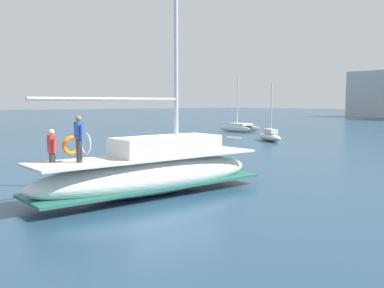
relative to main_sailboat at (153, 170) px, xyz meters
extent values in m
plane|color=navy|center=(-1.58, 1.20, -0.90)|extent=(400.00, 400.00, 0.00)
ellipsoid|color=silver|center=(0.00, -0.07, -0.20)|extent=(2.41, 9.60, 1.40)
cube|color=#236656|center=(0.00, -0.07, -0.52)|extent=(2.44, 9.41, 0.10)
cube|color=beige|center=(0.00, -0.07, 0.54)|extent=(2.22, 9.12, 0.08)
cube|color=silver|center=(0.00, 0.65, 0.93)|extent=(1.69, 4.32, 0.70)
cylinder|color=silver|center=(0.00, 1.13, 6.02)|extent=(0.16, 0.16, 10.89)
cylinder|color=#B7B7BC|center=(0.00, -1.75, 2.70)|extent=(0.13, 5.76, 0.12)
cylinder|color=silver|center=(0.01, 4.34, 1.05)|extent=(0.90, 0.06, 0.06)
torus|color=orange|center=(-1.18, -2.71, 1.05)|extent=(0.14, 0.70, 0.70)
cylinder|color=#33333D|center=(0.00, -2.95, 0.98)|extent=(0.20, 0.20, 0.80)
cube|color=#3351AD|center=(0.00, -2.95, 1.66)|extent=(0.32, 0.20, 0.56)
sphere|color=#9E7051|center=(0.00, -2.95, 2.05)|extent=(0.20, 0.20, 0.20)
cylinder|color=#3351AD|center=(-0.22, -2.95, 1.61)|extent=(0.09, 0.09, 0.50)
cylinder|color=#3351AD|center=(0.22, -2.95, 1.61)|extent=(0.09, 0.09, 0.50)
cylinder|color=#33333D|center=(-0.55, -3.67, 0.75)|extent=(0.20, 0.20, 0.35)
cube|color=red|center=(-0.55, -3.67, 1.21)|extent=(0.32, 0.20, 0.56)
sphere|color=beige|center=(-0.55, -3.67, 1.60)|extent=(0.20, 0.20, 0.20)
cylinder|color=red|center=(-0.77, -3.67, 1.16)|extent=(0.09, 0.09, 0.50)
cylinder|color=red|center=(-0.33, -3.67, 1.16)|extent=(0.09, 0.09, 0.50)
torus|color=silver|center=(0.00, -2.71, 1.20)|extent=(0.76, 0.06, 0.76)
ellipsoid|color=silver|center=(-12.12, 20.95, -0.56)|extent=(4.33, 2.76, 0.70)
cube|color=silver|center=(-11.93, 20.86, -0.01)|extent=(1.84, 1.33, 0.40)
cylinder|color=silver|center=(-11.83, 20.82, 2.06)|extent=(0.12, 0.12, 4.53)
ellipsoid|color=silver|center=(-22.79, 27.12, -0.51)|extent=(4.89, 0.82, 0.79)
ellipsoid|color=silver|center=(-22.91, 28.95, -0.51)|extent=(4.89, 0.82, 0.79)
cube|color=silver|center=(-22.85, 28.03, -0.02)|extent=(2.79, 2.00, 0.24)
cylinder|color=silver|center=(-23.21, 28.01, 3.01)|extent=(0.13, 0.13, 5.82)
camera|label=1|loc=(13.39, -9.03, 2.57)|focal=40.00mm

